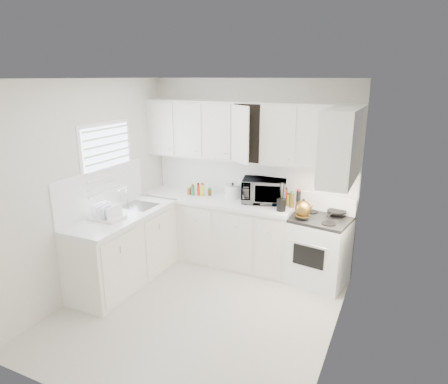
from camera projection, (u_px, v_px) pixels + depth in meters
The scene contains 33 objects.
floor at pixel (199, 310), 4.61m from camera, with size 3.20×3.20×0.00m, color beige.
ceiling at pixel (194, 78), 3.88m from camera, with size 3.20×3.20×0.00m, color white.
wall_back at pixel (251, 173), 5.63m from camera, with size 3.00×3.00×0.00m, color silver.
wall_front at pixel (90, 267), 2.85m from camera, with size 3.00×3.00×0.00m, color silver.
wall_left at pixel (89, 188), 4.85m from camera, with size 3.20×3.20×0.00m, color silver.
wall_right at pixel (339, 226), 3.64m from camera, with size 3.20×3.20×0.00m, color silver.
window_blinds at pixel (108, 163), 5.08m from camera, with size 0.06×0.96×1.06m, color white, non-canonical shape.
lower_cabinets_back at pixel (217, 231), 5.77m from camera, with size 2.22×0.60×0.90m, color silver, non-canonical shape.
lower_cabinets_left at pixel (124, 250), 5.14m from camera, with size 0.60×1.60×0.90m, color silver, non-canonical shape.
countertop_back at pixel (217, 200), 5.63m from camera, with size 2.24×0.64×0.05m, color white.
countertop_left at pixel (122, 215), 5.00m from camera, with size 0.64×1.62×0.05m, color white.
backsplash_back at pixel (250, 178), 5.65m from camera, with size 2.98×0.02×0.55m, color white.
backsplash_left at pixel (102, 190), 5.04m from camera, with size 0.02×1.60×0.55m, color white.
upper_cabinets_back at pixel (247, 161), 5.43m from camera, with size 3.00×0.33×0.80m, color silver, non-canonical shape.
upper_cabinets_right at pixel (338, 182), 4.36m from camera, with size 0.33×0.90×0.80m, color silver, non-canonical shape.
sink at pixel (139, 197), 5.27m from camera, with size 0.42×0.38×0.30m, color gray, non-canonical shape.
stove at pixel (318, 241), 5.10m from camera, with size 0.74×0.61×1.14m, color white, non-canonical shape.
tea_kettle at pixel (303, 207), 4.90m from camera, with size 0.26×0.22×0.24m, color olive, non-canonical shape.
frying_pan at pixel (337, 211), 5.06m from camera, with size 0.24×0.41×0.04m, color black, non-canonical shape.
microwave at pixel (264, 188), 5.40m from camera, with size 0.59×0.33×0.40m, color gray.
rice_cooker at pixel (233, 190), 5.62m from camera, with size 0.22×0.22×0.22m, color white, non-canonical shape.
paper_towel at pixel (243, 188), 5.66m from camera, with size 0.12×0.12×0.27m, color white.
utensil_crock at pixel (282, 196), 5.05m from camera, with size 0.13×0.13×0.39m, color black, non-canonical shape.
dish_rack at pixel (106, 211), 4.78m from camera, with size 0.39×0.29×0.21m, color white, non-canonical shape.
spice_left_0 at pixel (193, 188), 5.90m from camera, with size 0.06×0.06×0.13m, color #9C3C2A.
spice_left_1 at pixel (194, 190), 5.79m from camera, with size 0.06×0.06×0.13m, color #27773C.
spice_left_2 at pixel (202, 189), 5.84m from camera, with size 0.06×0.06×0.13m, color red.
spice_left_3 at pixel (203, 191), 5.73m from camera, with size 0.06×0.06×0.13m, color #C3D532.
spice_left_4 at pixel (211, 190), 5.78m from camera, with size 0.06×0.06×0.13m, color brown.
sauce_right_0 at pixel (286, 197), 5.35m from camera, with size 0.06×0.06×0.19m, color red.
sauce_right_1 at pixel (289, 199), 5.28m from camera, with size 0.06×0.06×0.19m, color #C3D532.
sauce_right_2 at pixel (294, 198), 5.31m from camera, with size 0.06×0.06×0.19m, color brown.
sauce_right_3 at pixel (297, 200), 5.23m from camera, with size 0.06×0.06×0.19m, color black.
Camera 1 is at (1.97, -3.53, 2.62)m, focal length 31.68 mm.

